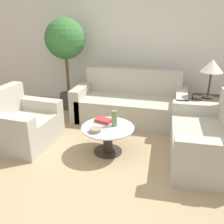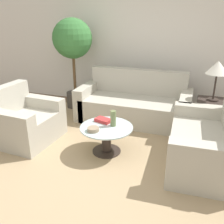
% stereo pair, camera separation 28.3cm
% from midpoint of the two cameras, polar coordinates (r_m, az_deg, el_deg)
% --- Properties ---
extents(ground_plane, '(14.00, 14.00, 0.00)m').
position_cam_midpoint_polar(ground_plane, '(3.37, -3.93, -13.76)').
color(ground_plane, brown).
extents(wall_back, '(10.00, 0.06, 2.60)m').
position_cam_midpoint_polar(wall_back, '(5.45, 7.41, 14.76)').
color(wall_back, white).
rests_on(wall_back, ground_plane).
extents(rug, '(3.69, 3.51, 0.01)m').
position_cam_midpoint_polar(rug, '(3.81, 0.92, -9.01)').
color(rug, tan).
rests_on(rug, ground_plane).
extents(sofa_main, '(2.09, 0.92, 0.93)m').
position_cam_midpoint_polar(sofa_main, '(4.84, 6.81, 1.66)').
color(sofa_main, '#B2AD9E').
rests_on(sofa_main, ground_plane).
extents(armchair, '(0.90, 1.02, 0.89)m').
position_cam_midpoint_polar(armchair, '(4.23, -17.55, -2.34)').
color(armchair, '#B2AD9E').
rests_on(armchair, ground_plane).
extents(loveseat, '(0.93, 1.50, 0.91)m').
position_cam_midpoint_polar(loveseat, '(3.68, 23.43, -6.99)').
color(loveseat, '#B2AD9E').
rests_on(loveseat, ground_plane).
extents(coffee_table, '(0.77, 0.77, 0.41)m').
position_cam_midpoint_polar(coffee_table, '(3.68, 0.94, -5.48)').
color(coffee_table, '#332823').
rests_on(coffee_table, ground_plane).
extents(side_table, '(0.48, 0.48, 0.60)m').
position_cam_midpoint_polar(side_table, '(4.63, 23.14, -1.03)').
color(side_table, '#332823').
rests_on(side_table, ground_plane).
extents(table_lamp, '(0.36, 0.36, 0.65)m').
position_cam_midpoint_polar(table_lamp, '(4.40, 24.75, 8.96)').
color(table_lamp, '#332823').
rests_on(table_lamp, side_table).
extents(potted_plant, '(0.80, 0.80, 1.87)m').
position_cam_midpoint_polar(potted_plant, '(5.28, -7.41, 15.08)').
color(potted_plant, '#3D3833').
rests_on(potted_plant, ground_plane).
extents(vase, '(0.08, 0.08, 0.23)m').
position_cam_midpoint_polar(vase, '(3.60, 2.53, -1.51)').
color(vase, '#6B7A4C').
rests_on(vase, coffee_table).
extents(bowl, '(0.17, 0.17, 0.05)m').
position_cam_midpoint_polar(bowl, '(3.48, -1.98, -4.03)').
color(bowl, gray).
rests_on(bowl, coffee_table).
extents(book_stack, '(0.27, 0.21, 0.05)m').
position_cam_midpoint_polar(book_stack, '(3.77, 0.12, -1.92)').
color(book_stack, '#BC3333').
rests_on(book_stack, coffee_table).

